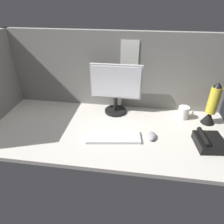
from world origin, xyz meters
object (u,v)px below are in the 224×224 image
(mug_ceramic_white, at_px, (184,112))
(desk_phone, at_px, (209,142))
(monitor, at_px, (116,87))
(keyboard, at_px, (113,137))
(lava_lamp, at_px, (212,107))
(mouse, at_px, (152,136))

(mug_ceramic_white, distance_m, desk_phone, 0.35)
(monitor, xyz_separation_m, keyboard, (0.03, -0.37, -0.21))
(lava_lamp, distance_m, desk_phone, 0.31)
(mouse, distance_m, desk_phone, 0.37)
(mug_ceramic_white, bearing_deg, desk_phone, -71.43)
(keyboard, relative_size, mouse, 3.85)
(monitor, bearing_deg, lava_lamp, -5.46)
(mouse, height_order, desk_phone, desk_phone)
(monitor, xyz_separation_m, mouse, (0.29, -0.32, -0.21))
(desk_phone, bearing_deg, keyboard, -178.84)
(mouse, bearing_deg, lava_lamp, 34.34)
(monitor, height_order, mouse, monitor)
(mouse, height_order, lava_lamp, lava_lamp)
(monitor, relative_size, mug_ceramic_white, 3.46)
(keyboard, bearing_deg, monitor, 86.74)
(mouse, relative_size, lava_lamp, 0.29)
(monitor, relative_size, desk_phone, 1.96)
(mug_ceramic_white, xyz_separation_m, desk_phone, (0.11, -0.33, -0.02))
(mug_ceramic_white, xyz_separation_m, lava_lamp, (0.18, -0.04, 0.09))
(keyboard, xyz_separation_m, mug_ceramic_white, (0.52, 0.34, 0.04))
(lava_lamp, xyz_separation_m, desk_phone, (-0.07, -0.28, -0.11))
(mug_ceramic_white, distance_m, lava_lamp, 0.20)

